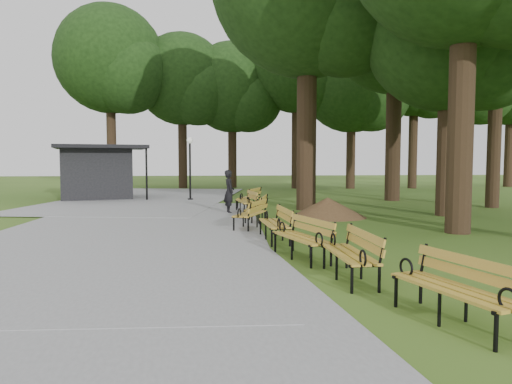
{
  "coord_description": "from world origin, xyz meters",
  "views": [
    {
      "loc": [
        -1.44,
        -10.63,
        2.07
      ],
      "look_at": [
        -0.18,
        3.18,
        1.1
      ],
      "focal_mm": 32.45,
      "sensor_mm": 36.0,
      "label": 1
    }
  ],
  "objects": [
    {
      "name": "bench_6",
      "position": [
        -0.21,
        7.23,
        0.44
      ],
      "size": [
        0.88,
        1.97,
        0.88
      ],
      "primitive_type": null,
      "rotation": [
        0.0,
        0.0,
        -1.44
      ],
      "color": "#B28A29",
      "rests_on": "ground"
    },
    {
      "name": "ground",
      "position": [
        0.0,
        0.0,
        0.0
      ],
      "size": [
        100.0,
        100.0,
        0.0
      ],
      "primitive_type": "plane",
      "color": "#345618",
      "rests_on": "ground"
    },
    {
      "name": "person",
      "position": [
        -0.86,
        7.14,
        0.84
      ],
      "size": [
        0.52,
        0.68,
        1.68
      ],
      "primitive_type": "imported",
      "rotation": [
        0.0,
        0.0,
        1.79
      ],
      "color": "black",
      "rests_on": "ground"
    },
    {
      "name": "bench_4",
      "position": [
        -0.36,
        3.18,
        0.44
      ],
      "size": [
        1.34,
        2.0,
        0.88
      ],
      "primitive_type": null,
      "rotation": [
        0.0,
        0.0,
        -1.97
      ],
      "color": "#B28A29",
      "rests_on": "ground"
    },
    {
      "name": "lamp_post",
      "position": [
        -2.64,
        13.02,
        2.3
      ],
      "size": [
        0.32,
        0.32,
        3.21
      ],
      "color": "black",
      "rests_on": "ground"
    },
    {
      "name": "lawn_tree_4",
      "position": [
        7.6,
        12.1,
        8.63
      ],
      "size": [
        6.66,
        6.66,
        12.03
      ],
      "color": "black",
      "rests_on": "ground"
    },
    {
      "name": "bench_7",
      "position": [
        0.06,
        9.16,
        0.44
      ],
      "size": [
        1.32,
        2.0,
        0.88
      ],
      "primitive_type": null,
      "rotation": [
        0.0,
        0.0,
        -1.97
      ],
      "color": "#B28A29",
      "rests_on": "ground"
    },
    {
      "name": "dirt_mound",
      "position": [
        2.62,
        5.55,
        0.36
      ],
      "size": [
        2.34,
        2.34,
        0.72
      ],
      "primitive_type": "cone",
      "color": "#47301C",
      "rests_on": "ground"
    },
    {
      "name": "bench_3",
      "position": [
        0.09,
        0.98,
        0.44
      ],
      "size": [
        0.76,
        1.94,
        0.88
      ],
      "primitive_type": null,
      "rotation": [
        0.0,
        0.0,
        -1.51
      ],
      "color": "#B28A29",
      "rests_on": "ground"
    },
    {
      "name": "tree_backdrop",
      "position": [
        6.28,
        22.76,
        8.22
      ],
      "size": [
        36.9,
        9.66,
        16.44
      ],
      "primitive_type": null,
      "color": "black",
      "rests_on": "ground"
    },
    {
      "name": "bench_5",
      "position": [
        -0.04,
        4.8,
        0.44
      ],
      "size": [
        1.06,
        2.0,
        0.88
      ],
      "primitive_type": null,
      "rotation": [
        0.0,
        0.0,
        -1.8
      ],
      "color": "#B28A29",
      "rests_on": "ground"
    },
    {
      "name": "lawn_tree_1",
      "position": [
        7.04,
        5.72,
        6.86
      ],
      "size": [
        6.15,
        6.15,
        9.97
      ],
      "color": "black",
      "rests_on": "ground"
    },
    {
      "name": "bench_1",
      "position": [
        0.88,
        -2.94,
        0.44
      ],
      "size": [
        0.69,
        1.92,
        0.88
      ],
      "primitive_type": null,
      "rotation": [
        0.0,
        0.0,
        -1.55
      ],
      "color": "#B28A29",
      "rests_on": "ground"
    },
    {
      "name": "kiosk",
      "position": [
        -7.58,
        14.37,
        1.41
      ],
      "size": [
        5.33,
        4.9,
        2.82
      ],
      "primitive_type": null,
      "rotation": [
        0.0,
        0.0,
        0.25
      ],
      "color": "black",
      "rests_on": "ground"
    },
    {
      "name": "lawn_tree_5",
      "position": [
        10.57,
        8.31,
        7.57
      ],
      "size": [
        6.1,
        6.1,
        10.66
      ],
      "color": "black",
      "rests_on": "ground"
    },
    {
      "name": "path",
      "position": [
        -4.0,
        3.0,
        0.03
      ],
      "size": [
        12.0,
        38.0,
        0.06
      ],
      "primitive_type": "cube",
      "color": "gray",
      "rests_on": "ground"
    },
    {
      "name": "bench_0",
      "position": [
        1.55,
        -5.18,
        0.44
      ],
      "size": [
        1.17,
        2.0,
        0.88
      ],
      "primitive_type": null,
      "rotation": [
        0.0,
        0.0,
        -1.28
      ],
      "color": "#B28A29",
      "rests_on": "ground"
    },
    {
      "name": "bench_2",
      "position": [
        0.37,
        -1.21,
        0.44
      ],
      "size": [
        1.17,
        2.0,
        0.88
      ],
      "primitive_type": null,
      "rotation": [
        0.0,
        0.0,
        -1.27
      ],
      "color": "#B28A29",
      "rests_on": "ground"
    }
  ]
}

